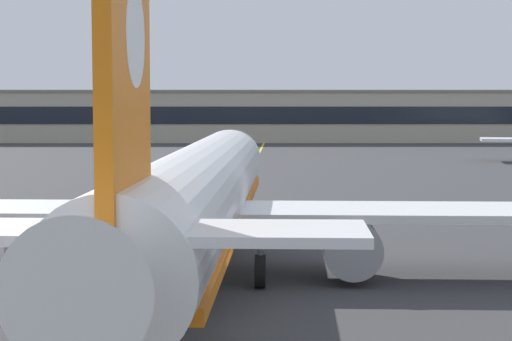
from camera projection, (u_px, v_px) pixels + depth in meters
The scene contains 4 objects.
ground_plane at pixel (205, 331), 28.11m from camera, with size 400.00×400.00×0.00m, color #353538.
taxiway_centreline at pixel (229, 211), 58.00m from camera, with size 0.30×180.00×0.01m, color yellow.
airliner_foreground at pixel (198, 196), 36.20m from camera, with size 32.18×41.50×11.65m.
terminal_building at pixel (258, 116), 148.77m from camera, with size 169.68×12.40×8.54m.
Camera 1 is at (1.46, -27.60, 7.36)m, focal length 62.64 mm.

